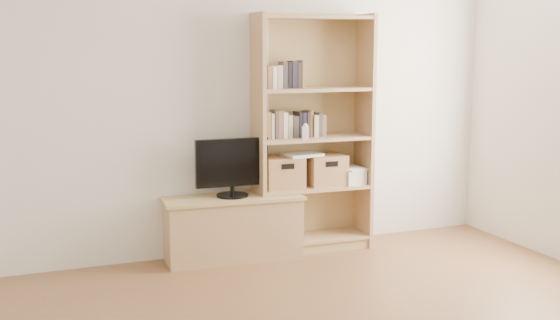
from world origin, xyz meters
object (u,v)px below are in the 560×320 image
laptop (302,155)px  basket_left (283,172)px  bookshelf (313,134)px  television (232,168)px  basket_right (326,170)px  tv_stand (233,229)px  baby_monitor (305,132)px

laptop → basket_left: bearing=164.0°
bookshelf → television: 0.77m
basket_right → laptop: laptop is taller
tv_stand → basket_left: (0.46, 0.03, 0.44)m
basket_right → laptop: bearing=-174.7°
tv_stand → basket_right: 0.96m
television → basket_right: television is taller
tv_stand → television: size_ratio=1.81×
bookshelf → television: bearing=-175.8°
bookshelf → basket_left: 0.41m
baby_monitor → laptop: bearing=96.6°
television → basket_right: size_ratio=1.90×
baby_monitor → basket_right: bearing=36.5°
tv_stand → basket_right: basket_right is taller
laptop → bookshelf: bearing=2.4°
basket_right → basket_left: bearing=-179.1°
tv_stand → baby_monitor: bearing=-3.5°
bookshelf → basket_right: (0.12, -0.01, -0.32)m
tv_stand → basket_left: 0.64m
tv_stand → laptop: (0.62, 0.01, 0.58)m
bookshelf → basket_right: size_ratio=6.32×
basket_left → laptop: 0.22m
television → basket_left: bearing=5.9°
tv_stand → basket_left: bearing=7.8°
tv_stand → basket_left: size_ratio=3.41×
baby_monitor → basket_left: 0.39m
bookshelf → tv_stand: bearing=-175.8°
basket_left → basket_right: size_ratio=1.01×
tv_stand → bookshelf: bookshelf is taller
television → basket_right: (0.85, 0.02, -0.07)m
television → baby_monitor: baby_monitor is taller
laptop → basket_right: bearing=-5.7°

